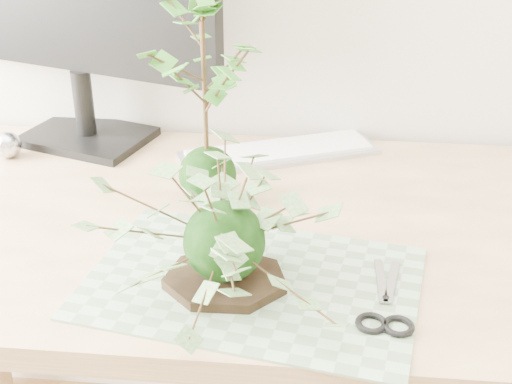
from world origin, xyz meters
TOP-DOWN VIEW (x-y plane):
  - desk at (0.03, 1.23)m, footprint 1.60×0.70m
  - cutting_mat at (0.00, 1.05)m, footprint 0.51×0.39m
  - stone_dish at (-0.03, 1.04)m, footprint 0.19×0.19m
  - ivy_kokedama at (-0.03, 1.04)m, footprint 0.41×0.41m
  - maple_kokedama at (-0.10, 1.29)m, footprint 0.25×0.25m
  - keyboard at (0.01, 1.49)m, footprint 0.40×0.26m
  - foil_ball at (-0.51, 1.43)m, footprint 0.05×0.05m
  - scissors at (0.19, 0.99)m, footprint 0.08×0.18m

SIDE VIEW (x-z plane):
  - desk at x=0.03m, z-range 0.28..1.02m
  - cutting_mat at x=0.00m, z-range 0.74..0.74m
  - keyboard at x=0.01m, z-range 0.74..0.75m
  - scissors at x=0.19m, z-range 0.74..0.75m
  - stone_dish at x=-0.03m, z-range 0.74..0.76m
  - foil_ball at x=-0.51m, z-range 0.74..0.79m
  - ivy_kokedama at x=-0.03m, z-range 0.76..0.98m
  - maple_kokedama at x=-0.10m, z-range 0.82..1.23m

